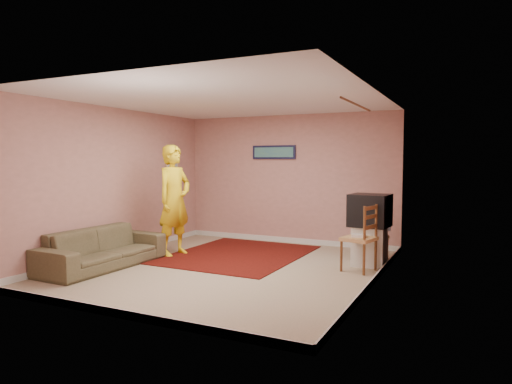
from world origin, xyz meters
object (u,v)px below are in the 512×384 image
at_px(chair_a, 375,229).
at_px(chair_b, 359,230).
at_px(crt_tv, 370,210).
at_px(sofa, 103,248).
at_px(person, 174,200).
at_px(tv_cabinet, 369,246).

distance_m(chair_a, chair_b, 0.85).
relative_size(crt_tv, sofa, 0.31).
bearing_deg(chair_b, person, -72.19).
bearing_deg(tv_cabinet, person, -168.62).
relative_size(chair_a, person, 0.26).
height_order(tv_cabinet, sofa, tv_cabinet).
relative_size(crt_tv, person, 0.33).
relative_size(chair_a, sofa, 0.24).
relative_size(crt_tv, chair_a, 1.29).
distance_m(chair_a, person, 3.51).
xyz_separation_m(crt_tv, person, (-3.30, -0.67, 0.09)).
distance_m(crt_tv, sofa, 4.26).
xyz_separation_m(chair_b, sofa, (-3.68, -1.52, -0.32)).
relative_size(chair_b, person, 0.28).
bearing_deg(person, sofa, 170.12).
bearing_deg(person, chair_a, -62.57).
height_order(chair_b, sofa, chair_b).
xyz_separation_m(chair_a, chair_b, (-0.09, -0.84, 0.08)).
height_order(crt_tv, sofa, crt_tv).
bearing_deg(sofa, chair_a, -56.31).
distance_m(chair_a, sofa, 4.45).
xyz_separation_m(crt_tv, chair_b, (-0.07, -0.43, -0.27)).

